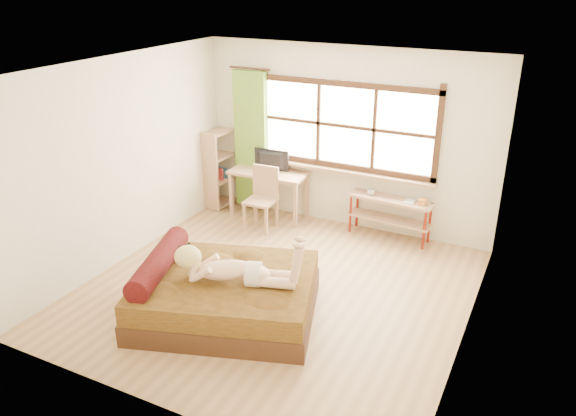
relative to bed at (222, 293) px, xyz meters
The scene contains 18 objects.
floor 0.83m from the bed, 66.79° to the left, with size 4.50×4.50×0.00m, color #9E754C.
ceiling 2.56m from the bed, 66.79° to the left, with size 4.50×4.50×0.00m, color white.
wall_back 3.18m from the bed, 84.05° to the left, with size 4.50×4.50×0.00m, color silver.
wall_front 1.90m from the bed, 78.52° to the right, with size 4.50×4.50×0.00m, color silver.
wall_left 2.34m from the bed, 159.56° to the left, with size 4.50×4.50×0.00m, color silver.
wall_right 2.87m from the bed, 15.77° to the left, with size 4.50×4.50×0.00m, color silver.
window 3.21m from the bed, 83.99° to the left, with size 2.80×0.16×1.46m.
curtain 3.23m from the bed, 113.49° to the left, with size 0.55×0.10×2.20m, color #549528.
bed is the anchor object (origin of this frame).
woman 0.56m from the bed, 10.02° to the right, with size 1.38×0.40×0.59m, color beige, non-canonical shape.
kitten 0.77m from the bed, behind, with size 0.30×0.12×0.24m, color black, non-canonical shape.
desk 2.83m from the bed, 107.30° to the left, with size 1.23×0.61×0.76m.
monitor 2.92m from the bed, 107.00° to the left, with size 0.57×0.08×0.33m, color black.
chair 2.44m from the bed, 107.68° to the left, with size 0.44×0.44×0.95m.
pipe_shelf 3.01m from the bed, 68.21° to the left, with size 1.25×0.39×0.70m.
cup 2.93m from the bed, 73.94° to the left, with size 0.11×0.11×0.09m, color gray.
book 3.10m from the bed, 64.98° to the left, with size 0.15×0.21×0.02m, color gray.
bookshelf 3.28m from the bed, 122.90° to the left, with size 0.37×0.59×1.29m.
Camera 1 is at (2.80, -5.29, 3.67)m, focal length 35.00 mm.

